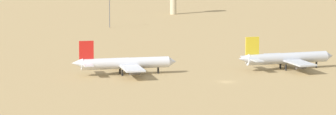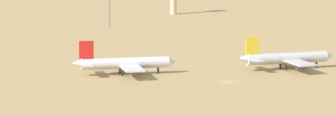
% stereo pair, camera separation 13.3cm
% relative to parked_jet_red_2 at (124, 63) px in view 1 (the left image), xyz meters
% --- Properties ---
extents(ground, '(4000.00, 4000.00, 0.00)m').
position_rel_parked_jet_red_2_xyz_m(ground, '(27.66, -21.13, -3.71)').
color(ground, tan).
extents(parked_jet_red_2, '(34.24, 28.70, 11.33)m').
position_rel_parked_jet_red_2_xyz_m(parked_jet_red_2, '(0.00, 0.00, 0.00)').
color(parked_jet_red_2, silver).
rests_on(parked_jet_red_2, ground).
extents(parked_jet_yellow_3, '(34.43, 29.02, 11.37)m').
position_rel_parked_jet_red_2_xyz_m(parked_jet_yellow_3, '(54.31, -2.48, 0.01)').
color(parked_jet_yellow_3, silver).
rests_on(parked_jet_yellow_3, ground).
extents(light_pole_west, '(1.80, 0.50, 14.27)m').
position_rel_parked_jet_red_2_xyz_m(light_pole_west, '(20.70, 129.53, 4.61)').
color(light_pole_west, '#59595E').
rests_on(light_pole_west, ground).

